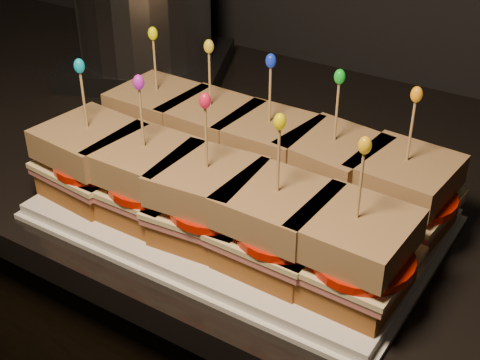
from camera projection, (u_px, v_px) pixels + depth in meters
The scene contains 74 objects.
granite_slab at pixel (258, 158), 0.95m from camera, with size 2.45×0.68×0.04m, color black.
platter at pixel (240, 213), 0.78m from camera, with size 0.44×0.27×0.02m, color white.
platter_rim at pixel (240, 218), 0.79m from camera, with size 0.45×0.28×0.01m, color white.
sandwich_0_bread_bot at pixel (160, 139), 0.89m from camera, with size 0.10×0.10×0.03m, color brown.
sandwich_0_ham at pixel (159, 127), 0.88m from camera, with size 0.11×0.10×0.01m, color #B7584E.
sandwich_0_cheese at pixel (159, 122), 0.88m from camera, with size 0.11×0.11×0.01m, color beige.
sandwich_0_tomato at pixel (163, 121), 0.87m from camera, with size 0.10×0.10×0.01m, color red.
sandwich_0_bread_top at pixel (158, 102), 0.87m from camera, with size 0.10×0.10×0.03m, color #62320D.
sandwich_0_pick at pixel (155, 68), 0.84m from camera, with size 0.00×0.00×0.09m, color tan.
sandwich_0_frill at pixel (153, 33), 0.82m from camera, with size 0.01×0.01×0.02m, color #EAED01.
sandwich_1_bread_bot at pixel (212, 156), 0.85m from camera, with size 0.10×0.10×0.03m, color brown.
sandwich_1_ham at pixel (211, 143), 0.85m from camera, with size 0.11×0.10×0.01m, color #B7584E.
sandwich_1_cheese at pixel (211, 138), 0.84m from camera, with size 0.11×0.11×0.01m, color beige.
sandwich_1_tomato at pixel (216, 137), 0.83m from camera, with size 0.10×0.10×0.01m, color red.
sandwich_1_bread_top at pixel (211, 118), 0.83m from camera, with size 0.10×0.10×0.03m, color #62320D.
sandwich_1_pick at pixel (210, 82), 0.80m from camera, with size 0.00×0.00×0.09m, color tan.
sandwich_1_frill at pixel (209, 46), 0.78m from camera, with size 0.01×0.01×0.02m, color yellow.
sandwich_2_bread_bot at pixel (268, 174), 0.82m from camera, with size 0.10×0.10×0.03m, color brown.
sandwich_2_ham at pixel (268, 161), 0.81m from camera, with size 0.11×0.10×0.01m, color #B7584E.
sandwich_2_cheese at pixel (268, 156), 0.80m from camera, with size 0.11×0.11×0.01m, color beige.
sandwich_2_tomato at pixel (275, 155), 0.79m from camera, with size 0.10×0.10×0.01m, color red.
sandwich_2_bread_top at pixel (269, 135), 0.79m from camera, with size 0.10×0.10×0.03m, color #62320D.
sandwich_2_pick at pixel (270, 98), 0.76m from camera, with size 0.00×0.00×0.09m, color tan.
sandwich_2_frill at pixel (271, 61), 0.74m from camera, with size 0.01×0.01×0.02m, color #132DE1.
sandwich_3_bread_bot at pixel (330, 194), 0.78m from camera, with size 0.10×0.10×0.03m, color brown.
sandwich_3_ham at pixel (331, 181), 0.77m from camera, with size 0.11×0.10×0.01m, color #B7584E.
sandwich_3_cheese at pixel (331, 176), 0.76m from camera, with size 0.11×0.11×0.01m, color beige.
sandwich_3_tomato at pixel (339, 175), 0.75m from camera, with size 0.10×0.10×0.01m, color red.
sandwich_3_bread_top at pixel (333, 153), 0.75m from camera, with size 0.10×0.10×0.03m, color #62320D.
sandwich_3_pick at pixel (336, 115), 0.72m from camera, with size 0.00×0.00×0.09m, color tan.
sandwich_3_frill at pixel (340, 77), 0.70m from camera, with size 0.01×0.01×0.02m, color green.
sandwich_4_bread_bot at pixel (398, 216), 0.74m from camera, with size 0.10×0.10×0.03m, color brown.
sandwich_4_ham at pixel (400, 202), 0.73m from camera, with size 0.11×0.10×0.01m, color #B7584E.
sandwich_4_cheese at pixel (401, 197), 0.73m from camera, with size 0.11×0.11×0.01m, color beige.
sandwich_4_tomato at pixel (411, 197), 0.71m from camera, with size 0.10×0.10×0.01m, color red.
sandwich_4_bread_top at pixel (405, 174), 0.71m from camera, with size 0.10×0.10×0.03m, color #62320D.
sandwich_4_pick at pixel (410, 135), 0.69m from camera, with size 0.00×0.00×0.09m, color tan.
sandwich_4_frill at pixel (417, 94), 0.66m from camera, with size 0.01×0.01×0.02m, color orange.
sandwich_5_bread_bot at pixel (94, 180), 0.80m from camera, with size 0.10×0.10×0.03m, color brown.
sandwich_5_ham at pixel (93, 167), 0.79m from camera, with size 0.11×0.10×0.01m, color #B7584E.
sandwich_5_cheese at pixel (92, 162), 0.79m from camera, with size 0.11×0.11×0.01m, color beige.
sandwich_5_tomato at pixel (95, 162), 0.78m from camera, with size 0.10×0.10×0.01m, color red.
sandwich_5_bread_top at pixel (89, 141), 0.77m from camera, with size 0.10×0.10×0.03m, color #62320D.
sandwich_5_pick at pixel (84, 104), 0.75m from camera, with size 0.00×0.00×0.09m, color tan.
sandwich_5_frill at pixel (79, 66), 0.73m from camera, with size 0.01×0.01×0.02m, color #07A3BD.
sandwich_6_bread_bot at pixel (149, 201), 0.76m from camera, with size 0.10×0.10×0.03m, color brown.
sandwich_6_ham at pixel (147, 188), 0.75m from camera, with size 0.11×0.10×0.01m, color #B7584E.
sandwich_6_cheese at pixel (147, 182), 0.75m from camera, with size 0.11×0.11×0.01m, color beige.
sandwich_6_tomato at pixel (152, 182), 0.74m from camera, with size 0.10×0.10×0.01m, color red.
sandwich_6_bread_top at pixel (145, 160), 0.74m from camera, with size 0.10×0.10×0.03m, color #62320D.
sandwich_6_pick at pixel (142, 122), 0.71m from camera, with size 0.00×0.00×0.09m, color tan.
sandwich_6_frill at pixel (139, 82), 0.69m from camera, with size 0.01×0.01×0.02m, color #BC1FC1.
sandwich_7_bread_bot at pixel (209, 224), 0.73m from camera, with size 0.10×0.10×0.03m, color brown.
sandwich_7_ham at pixel (208, 210), 0.72m from camera, with size 0.11×0.10×0.01m, color #B7584E.
sandwich_7_cheese at pixel (208, 205), 0.71m from camera, with size 0.11×0.11×0.01m, color beige.
sandwich_7_tomato at pixel (214, 205), 0.70m from camera, with size 0.10×0.10×0.01m, color red.
sandwich_7_bread_top at pixel (207, 181), 0.70m from camera, with size 0.10×0.10×0.03m, color #62320D.
sandwich_7_pick at pixel (206, 142), 0.67m from camera, with size 0.00×0.00×0.09m, color tan.
sandwich_7_frill at pixel (205, 101), 0.65m from camera, with size 0.01×0.01×0.02m, color #ED193B.
sandwich_8_bread_bot at pixel (275, 249), 0.69m from camera, with size 0.10×0.10×0.03m, color brown.
sandwich_8_ham at pixel (276, 235), 0.68m from camera, with size 0.11×0.10×0.01m, color #B7584E.
sandwich_8_cheese at pixel (276, 230), 0.67m from camera, with size 0.11×0.11×0.01m, color beige.
sandwich_8_tomato at pixel (284, 230), 0.66m from camera, with size 0.10×0.10×0.01m, color red.
sandwich_8_bread_top at pixel (277, 206), 0.66m from camera, with size 0.10×0.10×0.03m, color #62320D.
sandwich_8_pick at pixel (278, 164), 0.63m from camera, with size 0.00×0.00×0.09m, color tan.
sandwich_8_frill at pixel (280, 122), 0.61m from camera, with size 0.01×0.01×0.02m, color #EDCE01.
sandwich_9_bread_bot at pixel (350, 278), 0.65m from camera, with size 0.10×0.10×0.03m, color brown.
sandwich_9_ham at pixel (352, 263), 0.64m from camera, with size 0.11×0.10×0.01m, color #B7584E.
sandwich_9_cheese at pixel (352, 257), 0.63m from camera, with size 0.11×0.11×0.01m, color beige.
sandwich_9_tomato at pixel (362, 259), 0.62m from camera, with size 0.10×0.10×0.01m, color red.
sandwich_9_bread_top at pixel (355, 233), 0.62m from camera, with size 0.10×0.10×0.03m, color #62320D.
sandwich_9_pick at pixel (360, 190), 0.59m from camera, with size 0.00×0.00×0.09m, color tan.
sandwich_9_frill at pixel (365, 145), 0.57m from camera, with size 0.01×0.01×0.02m, color #EDA611.
appliance_base at pixel (148, 65), 1.16m from camera, with size 0.27×0.22×0.03m, color #262628.
Camera 1 is at (0.42, 0.96, 1.37)m, focal length 50.00 mm.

